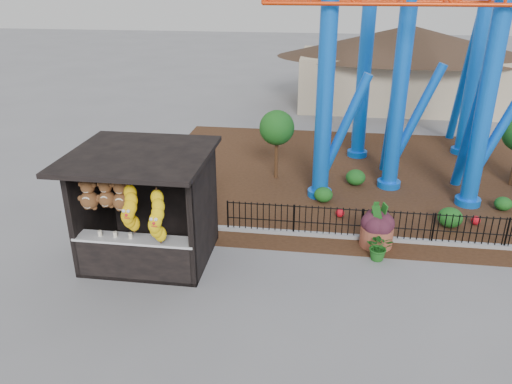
# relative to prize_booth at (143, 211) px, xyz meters

# --- Properties ---
(ground) EXTENTS (120.00, 120.00, 0.00)m
(ground) POSITION_rel_prize_booth_xyz_m (3.00, -0.91, -1.53)
(ground) COLOR slate
(ground) RESTS_ON ground
(mulch_bed) EXTENTS (18.00, 12.00, 0.02)m
(mulch_bed) POSITION_rel_prize_booth_xyz_m (7.00, 7.09, -1.52)
(mulch_bed) COLOR #331E11
(mulch_bed) RESTS_ON ground
(curb) EXTENTS (18.00, 0.18, 0.12)m
(curb) POSITION_rel_prize_booth_xyz_m (7.00, 2.09, -1.47)
(curb) COLOR gray
(curb) RESTS_ON ground
(prize_booth) EXTENTS (3.50, 3.40, 3.12)m
(prize_booth) POSITION_rel_prize_booth_xyz_m (0.00, 0.00, 0.00)
(prize_booth) COLOR black
(prize_booth) RESTS_ON ground
(picket_fence) EXTENTS (12.20, 0.06, 1.00)m
(picket_fence) POSITION_rel_prize_booth_xyz_m (7.90, 2.09, -1.03)
(picket_fence) COLOR black
(picket_fence) RESTS_ON ground
(terracotta_planter) EXTENTS (1.01, 1.01, 0.60)m
(terracotta_planter) POSITION_rel_prize_booth_xyz_m (6.20, 1.79, -1.23)
(terracotta_planter) COLOR brown
(terracotta_planter) RESTS_ON ground
(planter_foliage) EXTENTS (0.70, 0.70, 0.64)m
(planter_foliage) POSITION_rel_prize_booth_xyz_m (6.20, 1.79, -0.61)
(planter_foliage) COLOR #361521
(planter_foliage) RESTS_ON terracotta_planter
(potted_plant) EXTENTS (0.74, 0.65, 0.79)m
(potted_plant) POSITION_rel_prize_booth_xyz_m (6.21, 1.02, -1.14)
(potted_plant) COLOR #245F1B
(potted_plant) RESTS_ON ground
(landscaping) EXTENTS (7.24, 3.73, 0.60)m
(landscaping) POSITION_rel_prize_booth_xyz_m (7.66, 4.55, -1.25)
(landscaping) COLOR #174D16
(landscaping) RESTS_ON mulch_bed
(pavilion) EXTENTS (15.00, 15.00, 4.80)m
(pavilion) POSITION_rel_prize_booth_xyz_m (9.00, 19.09, 1.54)
(pavilion) COLOR #BFAD8C
(pavilion) RESTS_ON ground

